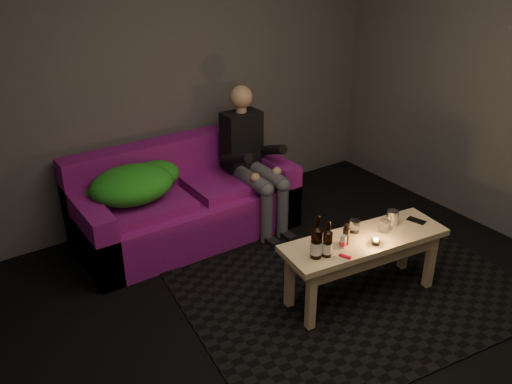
% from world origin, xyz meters
% --- Properties ---
extents(floor, '(4.50, 4.50, 0.00)m').
position_xyz_m(floor, '(0.00, 0.00, 0.00)').
color(floor, black).
rests_on(floor, ground).
extents(room, '(4.50, 4.50, 4.50)m').
position_xyz_m(room, '(0.00, 0.47, 1.64)').
color(room, silver).
rests_on(room, ground).
extents(rug, '(2.59, 2.02, 0.01)m').
position_xyz_m(rug, '(0.34, 0.36, 0.01)').
color(rug, black).
rests_on(rug, floor).
extents(sofa, '(1.83, 0.82, 0.79)m').
position_xyz_m(sofa, '(-0.28, 1.81, 0.28)').
color(sofa, '#750F70').
rests_on(sofa, floor).
extents(green_blanket, '(0.80, 0.55, 0.27)m').
position_xyz_m(green_blanket, '(-0.69, 1.81, 0.59)').
color(green_blanket, '#2B951B').
rests_on(green_blanket, sofa).
extents(person, '(0.33, 0.76, 1.22)m').
position_xyz_m(person, '(0.31, 1.67, 0.63)').
color(person, black).
rests_on(person, sofa).
extents(coffee_table, '(1.23, 0.52, 0.49)m').
position_xyz_m(coffee_table, '(0.34, 0.31, 0.40)').
color(coffee_table, tan).
rests_on(coffee_table, rug).
extents(beer_bottle_a, '(0.08, 0.08, 0.30)m').
position_xyz_m(beer_bottle_a, '(-0.09, 0.31, 0.60)').
color(beer_bottle_a, black).
rests_on(beer_bottle_a, coffee_table).
extents(beer_bottle_b, '(0.06, 0.06, 0.25)m').
position_xyz_m(beer_bottle_b, '(-0.03, 0.28, 0.58)').
color(beer_bottle_b, black).
rests_on(beer_bottle_b, coffee_table).
extents(salt_shaker, '(0.05, 0.05, 0.09)m').
position_xyz_m(salt_shaker, '(0.13, 0.30, 0.53)').
color(salt_shaker, silver).
rests_on(salt_shaker, coffee_table).
extents(pepper_mill, '(0.05, 0.05, 0.12)m').
position_xyz_m(pepper_mill, '(0.17, 0.32, 0.55)').
color(pepper_mill, black).
rests_on(pepper_mill, coffee_table).
extents(tumbler_back, '(0.09, 0.09, 0.09)m').
position_xyz_m(tumbler_back, '(0.34, 0.41, 0.53)').
color(tumbler_back, white).
rests_on(tumbler_back, coffee_table).
extents(tealight, '(0.06, 0.06, 0.04)m').
position_xyz_m(tealight, '(0.34, 0.21, 0.51)').
color(tealight, white).
rests_on(tealight, coffee_table).
extents(tumbler_front, '(0.09, 0.09, 0.08)m').
position_xyz_m(tumbler_front, '(0.51, 0.29, 0.53)').
color(tumbler_front, white).
rests_on(tumbler_front, coffee_table).
extents(steel_cup, '(0.11, 0.11, 0.11)m').
position_xyz_m(steel_cup, '(0.63, 0.33, 0.55)').
color(steel_cup, silver).
rests_on(steel_cup, coffee_table).
extents(smartphone, '(0.10, 0.14, 0.01)m').
position_xyz_m(smartphone, '(0.82, 0.27, 0.49)').
color(smartphone, black).
rests_on(smartphone, coffee_table).
extents(red_lighter, '(0.05, 0.08, 0.01)m').
position_xyz_m(red_lighter, '(0.06, 0.20, 0.50)').
color(red_lighter, red).
rests_on(red_lighter, coffee_table).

